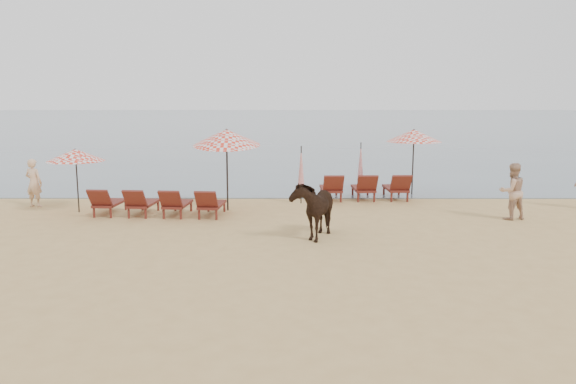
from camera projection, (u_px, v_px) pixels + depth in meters
The scene contains 12 objects.
ground at pixel (287, 293), 10.68m from camera, with size 120.00×120.00×0.00m, color tan.
sea at pixel (289, 120), 89.55m from camera, with size 160.00×140.00×0.06m, color #51606B.
lounger_cluster_left at pixel (158, 203), 17.47m from camera, with size 4.07×2.00×0.63m.
lounger_cluster_right at pixel (364, 187), 20.22m from camera, with size 3.14×1.92×0.68m.
umbrella_open_left_a at pixel (76, 155), 17.85m from camera, with size 1.81×1.81×2.06m.
umbrella_open_left_b at pixel (227, 137), 18.06m from camera, with size 2.17×2.21×2.77m.
umbrella_open_right at pixel (414, 136), 20.98m from camera, with size 2.05×2.05×2.50m.
umbrella_closed_left at pixel (301, 168), 19.45m from camera, with size 0.25×0.25×2.02m.
umbrella_closed_right at pixel (361, 162), 21.42m from camera, with size 0.24×0.24×1.98m.
cow at pixel (314, 208), 14.86m from camera, with size 0.84×1.85×1.56m, color black.
beachgoer_left at pixel (34, 183), 18.92m from camera, with size 0.60×0.39×1.64m, color #DCAE89.
beachgoer_right_a at pixel (512, 191), 16.97m from camera, with size 0.84×0.65×1.72m, color tan.
Camera 1 is at (0.03, -10.21, 3.68)m, focal length 35.00 mm.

